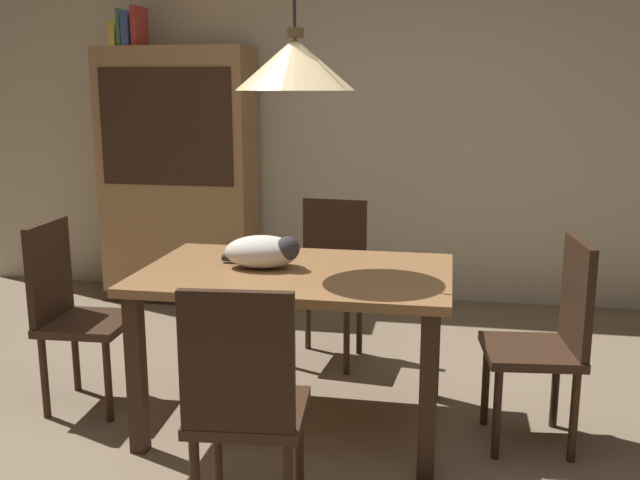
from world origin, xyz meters
TOP-DOWN VIEW (x-y plane):
  - ground at (0.00, 0.00)m, footprint 10.00×10.00m
  - back_wall at (0.00, 2.65)m, footprint 6.40×0.10m
  - dining_table at (-0.12, 0.43)m, footprint 1.40×0.90m
  - chair_near_front at (-0.11, -0.45)m, footprint 0.43×0.43m
  - chair_left_side at (-1.25, 0.43)m, footprint 0.42×0.42m
  - chair_right_side at (1.01, 0.44)m, footprint 0.44×0.44m
  - chair_far_back at (-0.11, 1.31)m, footprint 0.44×0.44m
  - cat_sleeping at (-0.28, 0.44)m, footprint 0.39×0.26m
  - pendant_lamp at (-0.12, 0.43)m, footprint 0.52×0.52m
  - hutch_bookcase at (-1.42, 2.32)m, footprint 1.12×0.45m
  - book_yellow_short at (-1.84, 2.32)m, footprint 0.04×0.20m
  - book_green_slim at (-1.79, 2.32)m, footprint 0.03×0.20m
  - book_blue_wide at (-1.74, 2.32)m, footprint 0.06×0.24m
  - book_red_tall at (-1.67, 2.32)m, footprint 0.04×0.22m

SIDE VIEW (x-z plane):
  - ground at x=0.00m, z-range 0.00..0.00m
  - chair_near_front at x=-0.11m, z-range 0.05..0.98m
  - chair_left_side at x=-1.25m, z-range 0.05..0.98m
  - chair_right_side at x=1.01m, z-range 0.05..0.98m
  - chair_far_back at x=-0.11m, z-range 0.05..0.98m
  - dining_table at x=-0.12m, z-range 0.27..1.02m
  - cat_sleeping at x=-0.28m, z-range 0.75..0.90m
  - hutch_bookcase at x=-1.42m, z-range -0.04..1.81m
  - back_wall at x=0.00m, z-range 0.00..2.90m
  - pendant_lamp at x=-0.12m, z-range 1.01..2.31m
  - book_yellow_short at x=-1.84m, z-range 1.85..2.03m
  - book_blue_wide at x=-1.74m, z-range 1.85..2.09m
  - book_green_slim at x=-1.79m, z-range 1.85..2.11m
  - book_red_tall at x=-1.67m, z-range 1.85..2.13m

